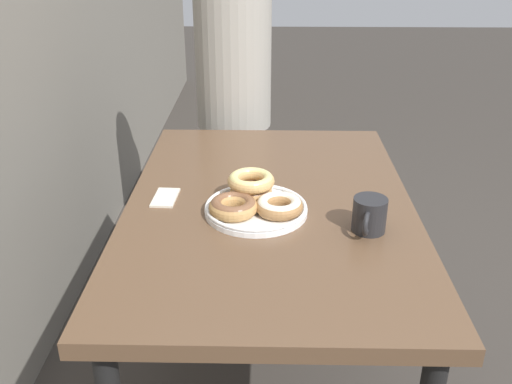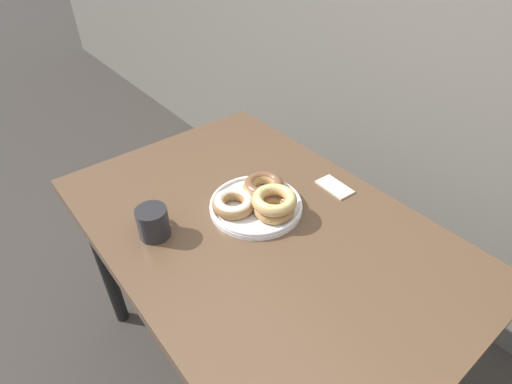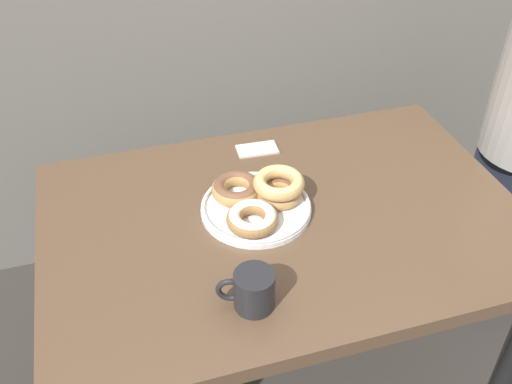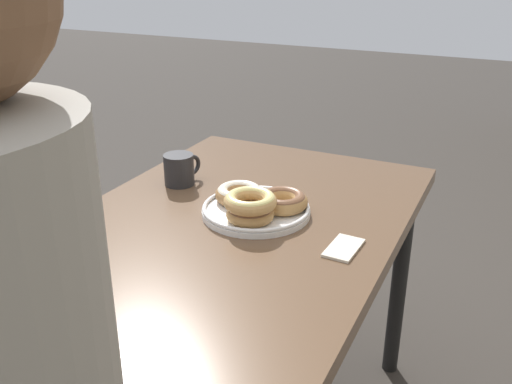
% 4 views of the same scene
% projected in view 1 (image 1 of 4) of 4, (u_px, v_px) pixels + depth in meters
% --- Properties ---
extents(dining_table, '(1.15, 0.77, 0.72)m').
position_uv_depth(dining_table, '(269.00, 227.00, 1.58)').
color(dining_table, brown).
rests_on(dining_table, ground_plane).
extents(donut_plate, '(0.27, 0.27, 0.08)m').
position_uv_depth(donut_plate, '(254.00, 200.00, 1.48)').
color(donut_plate, white).
rests_on(donut_plate, dining_table).
extents(coffee_mug, '(0.12, 0.08, 0.09)m').
position_uv_depth(coffee_mug, '(369.00, 215.00, 1.38)').
color(coffee_mug, '#232326').
rests_on(coffee_mug, dining_table).
extents(person_figure, '(0.34, 0.29, 1.40)m').
position_uv_depth(person_figure, '(234.00, 106.00, 2.29)').
color(person_figure, '#232838').
rests_on(person_figure, ground_plane).
extents(napkin, '(0.12, 0.07, 0.01)m').
position_uv_depth(napkin, '(165.00, 198.00, 1.56)').
color(napkin, beige).
rests_on(napkin, dining_table).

